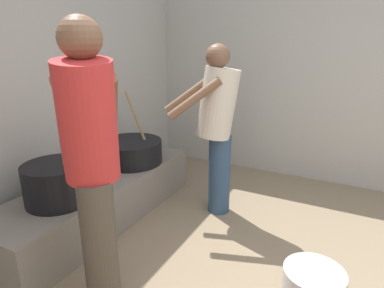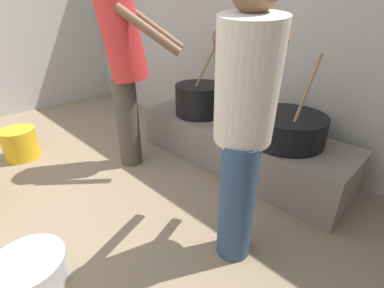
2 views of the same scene
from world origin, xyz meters
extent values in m
cube|color=#ADA8A0|center=(0.00, 2.63, 1.15)|extent=(5.26, 0.20, 2.29)
cube|color=slate|center=(0.62, 2.11, 0.20)|extent=(2.02, 0.60, 0.40)
cylinder|color=black|center=(0.17, 2.08, 0.54)|extent=(0.47, 0.47, 0.29)
cylinder|color=#937047|center=(0.25, 2.08, 0.89)|extent=(0.17, 0.22, 0.51)
cylinder|color=black|center=(1.07, 2.11, 0.51)|extent=(0.59, 0.59, 0.22)
cylinder|color=#937047|center=(1.18, 2.11, 0.81)|extent=(0.04, 0.26, 0.51)
cylinder|color=#4C4238|center=(-0.11, 1.43, 0.40)|extent=(0.20, 0.20, 0.80)
cylinder|color=red|center=(-0.09, 1.45, 1.12)|extent=(0.49, 0.48, 0.68)
cylinder|color=brown|center=(0.18, 1.52, 1.19)|extent=(0.41, 0.38, 0.37)
cylinder|color=brown|center=(0.00, 1.72, 1.19)|extent=(0.41, 0.38, 0.37)
cylinder|color=navy|center=(1.25, 1.25, 0.37)|extent=(0.20, 0.20, 0.73)
cylinder|color=beige|center=(1.23, 1.27, 1.03)|extent=(0.47, 0.48, 0.63)
cylinder|color=brown|center=(1.21, 1.53, 1.09)|extent=(0.32, 0.40, 0.34)
cylinder|color=brown|center=(0.99, 1.38, 1.09)|extent=(0.32, 0.40, 0.34)
cylinder|color=gold|center=(-0.95, 0.71, 0.15)|extent=(0.31, 0.31, 0.30)
cylinder|color=#B7B7BC|center=(0.58, 0.30, 0.07)|extent=(0.39, 0.39, 0.14)
camera|label=1|loc=(-1.31, 0.20, 1.53)|focal=30.50mm
camera|label=2|loc=(1.94, 0.20, 1.34)|focal=25.71mm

